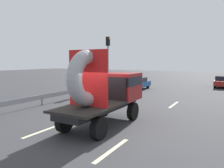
# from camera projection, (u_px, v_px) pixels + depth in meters

# --- Properties ---
(ground_plane) EXTENTS (120.00, 120.00, 0.00)m
(ground_plane) POSITION_uv_depth(u_px,v_px,m) (87.00, 129.00, 9.28)
(ground_plane) COLOR #38383A
(flatbed_truck) EXTENTS (2.02, 4.99, 3.41)m
(flatbed_truck) POSITION_uv_depth(u_px,v_px,m) (107.00, 89.00, 10.02)
(flatbed_truck) COLOR black
(flatbed_truck) RESTS_ON ground_plane
(distant_sedan) EXTENTS (1.65, 3.86, 1.26)m
(distant_sedan) POSITION_uv_depth(u_px,v_px,m) (137.00, 83.00, 22.42)
(distant_sedan) COLOR black
(distant_sedan) RESTS_ON ground_plane
(traffic_light) EXTENTS (0.42, 0.36, 5.44)m
(traffic_light) POSITION_uv_depth(u_px,v_px,m) (108.00, 55.00, 21.94)
(traffic_light) COLOR gray
(traffic_light) RESTS_ON ground_plane
(guardrail) EXTENTS (0.10, 15.51, 0.71)m
(guardrail) POSITION_uv_depth(u_px,v_px,m) (62.00, 93.00, 16.06)
(guardrail) COLOR gray
(guardrail) RESTS_ON ground_plane
(lane_dash_left_near) EXTENTS (0.16, 2.46, 0.01)m
(lane_dash_left_near) POSITION_uv_depth(u_px,v_px,m) (46.00, 130.00, 9.19)
(lane_dash_left_near) COLOR beige
(lane_dash_left_near) RESTS_ON ground_plane
(lane_dash_left_far) EXTENTS (0.16, 2.30, 0.01)m
(lane_dash_left_far) POSITION_uv_depth(u_px,v_px,m) (123.00, 102.00, 15.60)
(lane_dash_left_far) COLOR beige
(lane_dash_left_far) RESTS_ON ground_plane
(lane_dash_right_near) EXTENTS (0.16, 2.21, 0.01)m
(lane_dash_right_near) POSITION_uv_depth(u_px,v_px,m) (112.00, 150.00, 7.07)
(lane_dash_right_near) COLOR beige
(lane_dash_right_near) RESTS_ON ground_plane
(lane_dash_right_far) EXTENTS (0.16, 2.39, 0.01)m
(lane_dash_right_far) POSITION_uv_depth(u_px,v_px,m) (174.00, 105.00, 14.51)
(lane_dash_right_far) COLOR beige
(lane_dash_right_far) RESTS_ON ground_plane
(oncoming_car) EXTENTS (1.73, 4.04, 1.32)m
(oncoming_car) POSITION_uv_depth(u_px,v_px,m) (223.00, 81.00, 24.13)
(oncoming_car) COLOR black
(oncoming_car) RESTS_ON ground_plane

